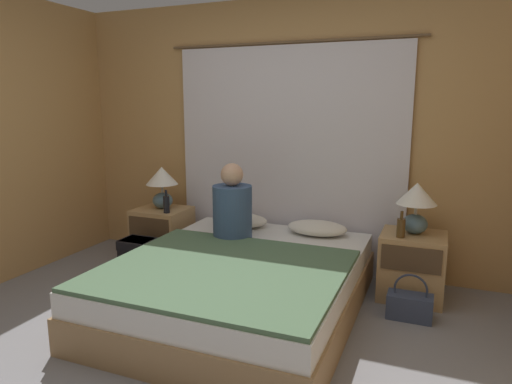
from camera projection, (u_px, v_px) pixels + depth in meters
ground_plane at (187, 365)px, 2.76m from camera, size 16.00×16.00×0.00m
wall_back at (289, 137)px, 4.30m from camera, size 4.47×0.06×2.50m
curtain_panel at (287, 158)px, 4.28m from camera, size 2.39×0.02×2.11m
bed at (241, 285)px, 3.45m from camera, size 1.69×2.08×0.42m
nightstand_left at (163, 235)px, 4.56m from camera, size 0.50×0.46×0.53m
nightstand_right at (412, 266)px, 3.68m from camera, size 0.50×0.46×0.53m
lamp_left at (162, 182)px, 4.48m from camera, size 0.31×0.31×0.41m
lamp_right at (416, 202)px, 3.61m from camera, size 0.31×0.31×0.41m
pillow_left at (240, 220)px, 4.29m from camera, size 0.53×0.34×0.12m
pillow_right at (317, 228)px, 4.02m from camera, size 0.53×0.34×0.12m
blanket_on_bed at (223, 269)px, 3.15m from camera, size 1.63×1.44×0.03m
person_left_in_bed at (232, 208)px, 3.88m from camera, size 0.34×0.34×0.65m
beer_bottle_on_left_stand at (166, 204)px, 4.32m from camera, size 0.06×0.06×0.22m
beer_bottle_on_right_stand at (401, 227)px, 3.53m from camera, size 0.07×0.07×0.21m
backpack_on_floor at (138, 255)px, 4.15m from camera, size 0.30×0.26×0.35m
handbag_on_floor at (410, 305)px, 3.35m from camera, size 0.32×0.17×0.34m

